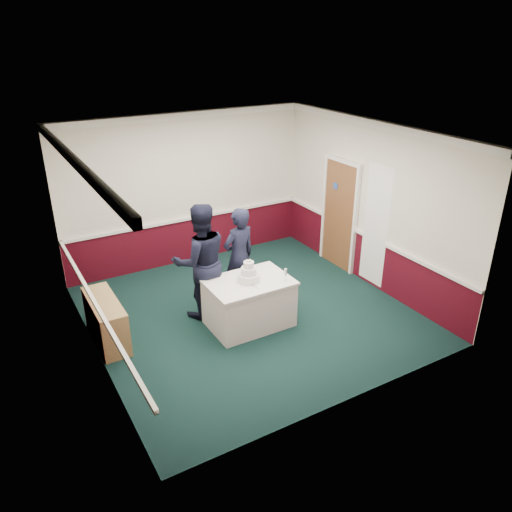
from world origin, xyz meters
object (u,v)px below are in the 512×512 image
wedding_cake (249,275)px  cake_knife (254,286)px  champagne_flute (286,273)px  person_woman (239,257)px  person_man (201,261)px  sideboard (106,321)px  cake_table (249,302)px

wedding_cake → cake_knife: bearing=-98.5°
cake_knife → champagne_flute: 0.55m
person_woman → cake_knife: bearing=64.8°
wedding_cake → person_woman: person_woman is taller
champagne_flute → person_man: size_ratio=0.11×
sideboard → cake_table: size_ratio=0.91×
cake_table → person_man: (-0.51, 0.67, 0.57)m
sideboard → wedding_cake: size_ratio=3.30×
sideboard → champagne_flute: 2.84m
cake_table → wedding_cake: (-0.00, 0.00, 0.50)m
wedding_cake → champagne_flute: (0.50, -0.28, 0.03)m
sideboard → cake_table: 2.22m
wedding_cake → cake_knife: wedding_cake is taller
sideboard → person_woman: (2.32, 0.03, 0.52)m
wedding_cake → sideboard: bearing=162.2°
cake_table → person_woman: bearing=73.7°
champagne_flute → person_woman: person_woman is taller
sideboard → person_woman: 2.38m
champagne_flute → wedding_cake: bearing=150.8°
cake_knife → person_woman: size_ratio=0.13×
champagne_flute → person_man: person_man is taller
champagne_flute → sideboard: bearing=159.8°
sideboard → cake_knife: bearing=-22.9°
cake_table → champagne_flute: (0.50, -0.28, 0.53)m
cake_table → cake_knife: cake_knife is taller
cake_knife → champagne_flute: size_ratio=1.07×
person_man → person_woman: size_ratio=1.12×
champagne_flute → cake_table: bearing=150.8°
cake_knife → champagne_flute: (0.53, -0.08, 0.14)m
cake_table → wedding_cake: 0.50m
person_man → person_woman: person_man is taller
cake_table → wedding_cake: bearing=90.0°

